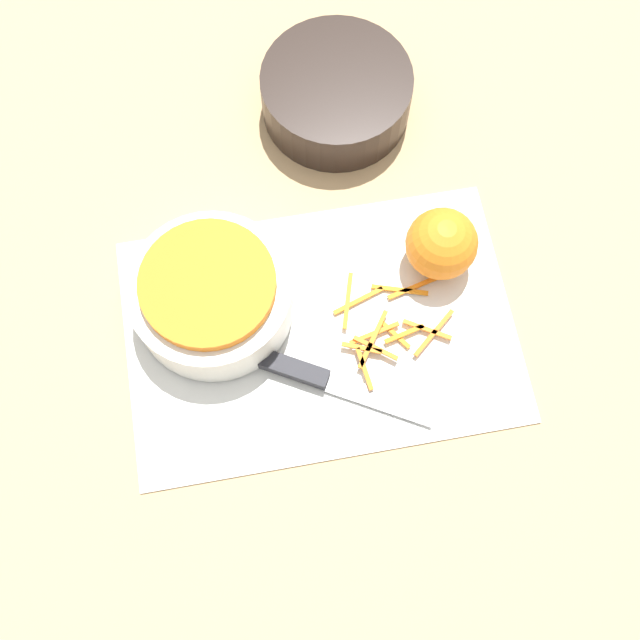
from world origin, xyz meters
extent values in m
plane|color=tan|center=(0.00, 0.00, 0.00)|extent=(4.00, 4.00, 0.00)
cube|color=silver|center=(0.00, 0.00, 0.00)|extent=(0.43, 0.29, 0.01)
cylinder|color=silver|center=(-0.11, 0.05, 0.04)|extent=(0.18, 0.18, 0.06)
cylinder|color=orange|center=(-0.11, 0.05, 0.07)|extent=(0.14, 0.14, 0.02)
cylinder|color=black|center=(0.07, 0.28, 0.03)|extent=(0.18, 0.18, 0.06)
cube|color=#232328|center=(-0.05, -0.03, 0.01)|extent=(0.11, 0.07, 0.02)
cube|color=silver|center=(0.05, -0.09, 0.01)|extent=(0.12, 0.08, 0.00)
sphere|color=orange|center=(0.15, 0.06, 0.05)|extent=(0.08, 0.08, 0.08)
cube|color=orange|center=(0.05, 0.02, 0.01)|extent=(0.06, 0.02, 0.00)
cube|color=orange|center=(0.08, -0.02, 0.01)|extent=(0.03, 0.04, 0.00)
cube|color=orange|center=(0.04, 0.03, 0.01)|extent=(0.02, 0.07, 0.00)
cube|color=orange|center=(0.06, -0.02, 0.01)|extent=(0.06, 0.02, 0.00)
cube|color=orange|center=(0.12, -0.03, 0.01)|extent=(0.06, 0.05, 0.00)
cube|color=orange|center=(0.10, 0.03, 0.01)|extent=(0.06, 0.02, 0.00)
cube|color=orange|center=(0.04, -0.03, 0.01)|extent=(0.04, 0.02, 0.00)
cube|color=orange|center=(0.06, -0.03, 0.01)|extent=(0.05, 0.04, 0.00)
cube|color=orange|center=(0.05, -0.02, 0.01)|extent=(0.05, 0.06, 0.00)
cube|color=orange|center=(0.09, -0.02, 0.01)|extent=(0.05, 0.02, 0.00)
cube|color=orange|center=(0.04, -0.06, 0.01)|extent=(0.01, 0.05, 0.00)
cube|color=orange|center=(0.12, -0.02, 0.01)|extent=(0.05, 0.03, 0.00)
cube|color=orange|center=(0.12, 0.03, 0.01)|extent=(0.07, 0.02, 0.00)
camera|label=1|loc=(-0.05, -0.26, 0.80)|focal=42.00mm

